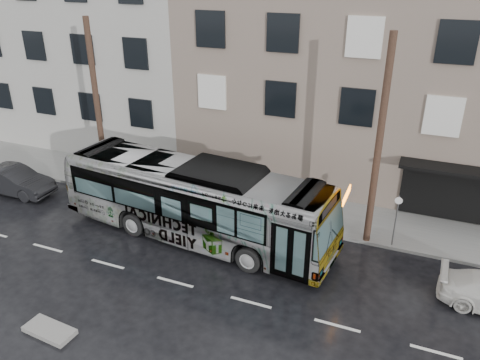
# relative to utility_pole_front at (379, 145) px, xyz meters

# --- Properties ---
(ground) EXTENTS (120.00, 120.00, 0.00)m
(ground) POSITION_rel_utility_pole_front_xyz_m (-6.50, -3.30, -4.65)
(ground) COLOR black
(ground) RESTS_ON ground
(sidewalk) EXTENTS (90.00, 3.60, 0.15)m
(sidewalk) POSITION_rel_utility_pole_front_xyz_m (-6.50, 1.60, -4.58)
(sidewalk) COLOR gray
(sidewalk) RESTS_ON ground
(building_taupe) EXTENTS (20.00, 12.00, 11.00)m
(building_taupe) POSITION_rel_utility_pole_front_xyz_m (-1.50, 9.40, 0.85)
(building_taupe) COLOR #776B5B
(building_taupe) RESTS_ON ground
(building_grey) EXTENTS (26.00, 15.00, 16.00)m
(building_grey) POSITION_rel_utility_pole_front_xyz_m (-24.50, 10.90, 3.35)
(building_grey) COLOR #A5A39C
(building_grey) RESTS_ON ground
(utility_pole_front) EXTENTS (0.30, 0.30, 9.00)m
(utility_pole_front) POSITION_rel_utility_pole_front_xyz_m (0.00, 0.00, 0.00)
(utility_pole_front) COLOR #482F24
(utility_pole_front) RESTS_ON sidewalk
(utility_pole_rear) EXTENTS (0.30, 0.30, 9.00)m
(utility_pole_rear) POSITION_rel_utility_pole_front_xyz_m (-14.00, 0.00, 0.00)
(utility_pole_rear) COLOR #482F24
(utility_pole_rear) RESTS_ON sidewalk
(sign_post) EXTENTS (0.06, 0.06, 2.40)m
(sign_post) POSITION_rel_utility_pole_front_xyz_m (1.10, 0.00, -3.30)
(sign_post) COLOR slate
(sign_post) RESTS_ON sidewalk
(bus) EXTENTS (13.17, 4.33, 3.60)m
(bus) POSITION_rel_utility_pole_front_xyz_m (-7.35, -2.34, -2.85)
(bus) COLOR #B2B2B2
(bus) RESTS_ON ground
(dark_sedan) EXTENTS (4.52, 1.65, 1.48)m
(dark_sedan) POSITION_rel_utility_pole_front_xyz_m (-18.45, -2.15, -3.91)
(dark_sedan) COLOR black
(dark_sedan) RESTS_ON ground
(slush_pile) EXTENTS (1.86, 0.94, 0.18)m
(slush_pile) POSITION_rel_utility_pole_front_xyz_m (-9.05, -9.84, -4.56)
(slush_pile) COLOR #A4A29B
(slush_pile) RESTS_ON ground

